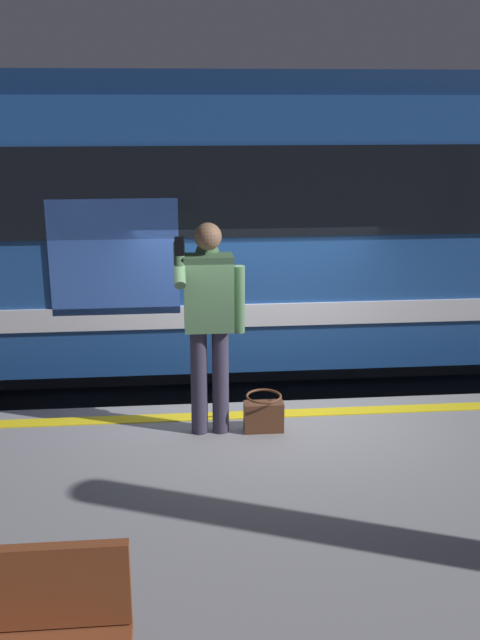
# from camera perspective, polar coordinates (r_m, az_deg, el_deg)

# --- Properties ---
(ground_plane) EXTENTS (25.04, 25.04, 0.00)m
(ground_plane) POSITION_cam_1_polar(r_m,az_deg,el_deg) (7.36, 2.04, -13.64)
(ground_plane) COLOR #3D3D3F
(platform) EXTENTS (14.70, 4.30, 1.01)m
(platform) POSITION_cam_1_polar(r_m,az_deg,el_deg) (5.31, 5.18, -20.65)
(platform) COLOR gray
(platform) RESTS_ON ground
(safety_line) EXTENTS (14.41, 0.16, 0.01)m
(safety_line) POSITION_cam_1_polar(r_m,az_deg,el_deg) (6.63, 2.45, -7.37)
(safety_line) COLOR yellow
(safety_line) RESTS_ON platform
(track_rail_near) EXTENTS (19.11, 0.08, 0.16)m
(track_rail_near) POSITION_cam_1_polar(r_m,az_deg,el_deg) (8.76, 0.70, -7.80)
(track_rail_near) COLOR slate
(track_rail_near) RESTS_ON ground
(track_rail_far) EXTENTS (19.11, 0.08, 0.16)m
(track_rail_far) POSITION_cam_1_polar(r_m,az_deg,el_deg) (10.07, -0.13, -4.40)
(track_rail_far) COLOR slate
(track_rail_far) RESTS_ON ground
(train_carriage) EXTENTS (13.46, 2.85, 3.86)m
(train_carriage) POSITION_cam_1_polar(r_m,az_deg,el_deg) (8.89, 6.27, 8.60)
(train_carriage) COLOR #1E478C
(train_carriage) RESTS_ON ground
(passenger) EXTENTS (0.57, 0.55, 1.80)m
(passenger) POSITION_cam_1_polar(r_m,az_deg,el_deg) (5.94, -2.44, 0.66)
(passenger) COLOR #383347
(passenger) RESTS_ON platform
(handbag) EXTENTS (0.34, 0.31, 0.33)m
(handbag) POSITION_cam_1_polar(r_m,az_deg,el_deg) (6.25, 1.86, -7.38)
(handbag) COLOR #59331E
(handbag) RESTS_ON platform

